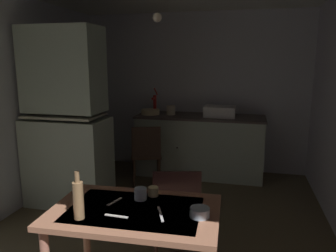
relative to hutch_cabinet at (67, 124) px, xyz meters
name	(u,v)px	position (x,y,z in m)	size (l,w,h in m)	color
ground_plane	(162,226)	(1.22, -0.30, -0.97)	(4.95, 4.95, 0.00)	brown
wall_back	(194,92)	(1.22, 1.72, 0.24)	(3.53, 0.10, 2.41)	silver
wall_left	(6,106)	(-0.54, -0.30, 0.24)	(0.10, 4.05, 2.41)	silver
hutch_cabinet	(67,124)	(0.00, 0.00, 0.00)	(0.94, 0.54, 2.07)	#A6B7A6
counter_cabinet	(199,145)	(1.37, 1.35, -0.52)	(1.87, 0.64, 0.90)	#A6B7A6
sink_basin	(220,111)	(1.66, 1.35, 0.01)	(0.44, 0.34, 0.15)	white
hand_pump	(155,102)	(0.67, 1.40, 0.10)	(0.05, 0.27, 0.39)	#B21E19
mixing_bowl_counter	(150,112)	(0.63, 1.30, -0.03)	(0.27, 0.27, 0.08)	beige
stoneware_crock	(171,110)	(0.93, 1.34, 0.00)	(0.13, 0.13, 0.14)	beige
dining_table	(135,224)	(1.34, -1.44, -0.34)	(1.13, 0.74, 0.74)	#9E684E
chair_far_side	(176,212)	(1.50, -0.86, -0.51)	(0.49, 0.49, 0.85)	#36231E
chair_by_counter	(146,154)	(0.74, 0.71, -0.51)	(0.51, 0.51, 0.85)	#332217
serving_bowl_wide	(200,212)	(1.77, -1.44, -0.20)	(0.12, 0.12, 0.06)	#9EB2C6
mug_tall	(140,194)	(1.33, -1.29, -0.19)	(0.09, 0.09, 0.08)	#9EB2C6
mug_dark	(153,191)	(1.40, -1.21, -0.20)	(0.07, 0.07, 0.07)	beige
glass_bottle	(78,199)	(1.05, -1.64, -0.11)	(0.07, 0.07, 0.30)	olive
table_knife	(161,214)	(1.52, -1.47, -0.23)	(0.21, 0.02, 0.01)	silver
teaspoon_near_bowl	(115,202)	(1.17, -1.37, -0.23)	(0.14, 0.02, 0.01)	beige
teaspoon_by_cup	(78,205)	(0.95, -1.47, -0.23)	(0.16, 0.02, 0.01)	beige
serving_spoon	(116,216)	(1.26, -1.57, -0.23)	(0.15, 0.02, 0.01)	beige
pendant_bulb	(157,17)	(1.23, -0.46, 1.09)	(0.08, 0.08, 0.08)	#F9EFCC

